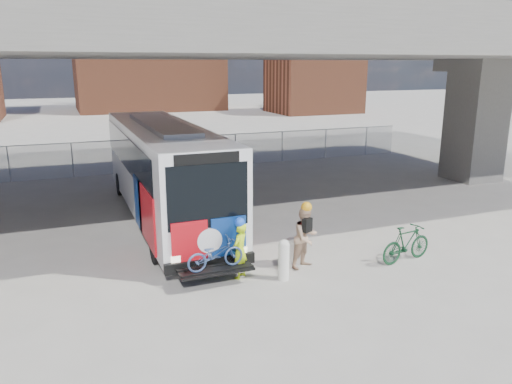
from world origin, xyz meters
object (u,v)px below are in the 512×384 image
bus (163,164)px  cyclist_tan (306,237)px  bollard (284,258)px  bike_parked (407,244)px  cyclist_hivis (240,249)px

bus → cyclist_tan: bearing=-66.2°
bus → cyclist_tan: 7.03m
bollard → bike_parked: 3.95m
bollard → bike_parked: bearing=-2.5°
bus → bollard: bus is taller
bollard → cyclist_tan: (0.95, 0.56, 0.31)m
cyclist_hivis → bus: bearing=-124.8°
bus → bollard: size_ratio=11.12×
bus → bollard: (1.85, -6.90, -1.49)m
bus → cyclist_hivis: 6.51m
bollard → bike_parked: size_ratio=0.62×
bollard → cyclist_hivis: (-1.06, 0.57, 0.22)m
bus → bike_parked: bus is taller
cyclist_tan → cyclist_hivis: bearing=157.1°
cyclist_tan → bike_parked: (3.00, -0.74, -0.37)m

